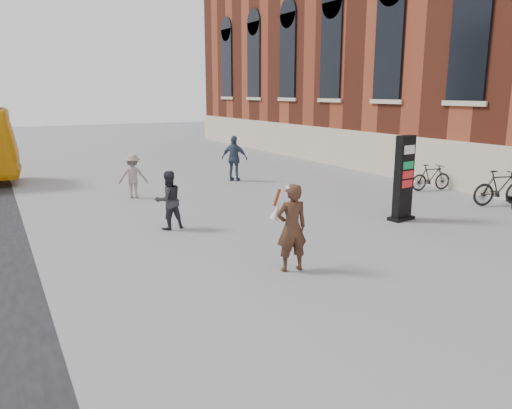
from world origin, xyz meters
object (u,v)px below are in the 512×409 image
woman (291,227)px  bike_5 (500,188)px  pedestrian_b (133,176)px  pedestrian_a (168,200)px  info_pylon (404,178)px  bike_7 (431,177)px  pedestrian_c (235,158)px

woman → bike_5: bearing=-159.3°
pedestrian_b → bike_5: 12.03m
pedestrian_a → bike_5: size_ratio=0.82×
info_pylon → pedestrian_b: size_ratio=1.59×
woman → bike_7: woman is taller
info_pylon → bike_7: bearing=26.6°
woman → pedestrian_c: size_ratio=0.97×
woman → pedestrian_a: (-1.17, 4.19, -0.14)m
pedestrian_a → pedestrian_c: bearing=-136.1°
pedestrian_b → bike_7: bearing=177.1°
pedestrian_c → bike_7: (5.49, -5.23, -0.43)m
woman → bike_7: 10.24m
woman → bike_7: bearing=-143.6°
bike_7 → pedestrian_c: bearing=58.2°
pedestrian_a → bike_7: bearing=176.3°
pedestrian_b → pedestrian_c: 4.71m
pedestrian_c → bike_5: (5.49, -8.06, -0.35)m
info_pylon → woman: info_pylon is taller
bike_5 → bike_7: bearing=16.9°
info_pylon → bike_5: bearing=-8.4°
woman → pedestrian_c: pedestrian_c is taller
info_pylon → bike_7: size_ratio=1.48×
woman → bike_5: size_ratio=0.95×
bike_5 → bike_7: size_ratio=1.17×
pedestrian_c → info_pylon: bearing=142.9°
pedestrian_b → bike_5: bearing=164.4°
info_pylon → pedestrian_c: bearing=92.4°
woman → pedestrian_a: woman is taller
info_pylon → pedestrian_a: size_ratio=1.54×
info_pylon → bike_5: info_pylon is taller
bike_5 → pedestrian_a: bearing=94.5°
info_pylon → pedestrian_b: bearing=124.2°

